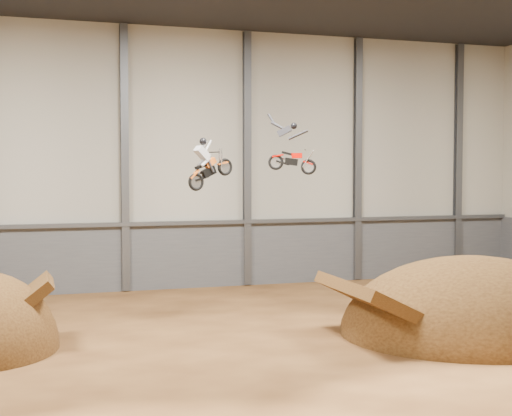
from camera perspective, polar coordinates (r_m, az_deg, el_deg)
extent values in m
plane|color=#492A13|center=(24.93, 1.66, -11.76)|extent=(40.00, 40.00, 0.00)
cube|color=#ADA999|center=(38.61, -5.57, 3.95)|extent=(40.00, 0.10, 14.00)
cube|color=#4E5055|center=(38.78, -5.50, -3.83)|extent=(39.80, 0.18, 3.50)
cube|color=#47494F|center=(38.46, -5.47, -1.19)|extent=(39.80, 0.35, 0.20)
cube|color=#47494F|center=(37.88, -10.46, 3.93)|extent=(0.40, 0.36, 13.90)
cube|color=#47494F|center=(39.23, -0.73, 3.95)|extent=(0.40, 0.36, 13.90)
cube|color=#47494F|center=(41.62, 8.13, 3.86)|extent=(0.40, 0.36, 13.90)
cube|color=#47494F|center=(44.88, 15.86, 3.71)|extent=(0.40, 0.36, 13.90)
ellipsoid|color=#37200D|center=(29.58, 16.85, -9.53)|extent=(10.46, 9.25, 6.03)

